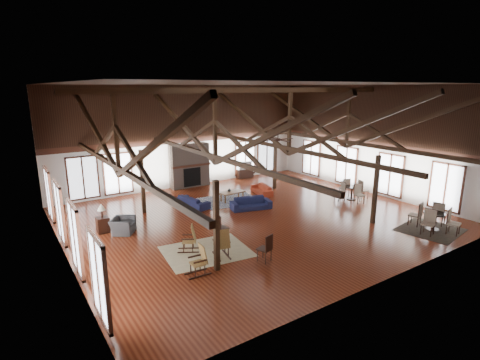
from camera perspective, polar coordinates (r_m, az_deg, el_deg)
floor at (r=17.45m, az=2.13°, el=-5.71°), size 16.00×16.00×0.00m
ceiling at (r=16.44m, az=2.33°, el=14.39°), size 16.00×14.00×0.02m
wall_back at (r=22.68m, az=-8.20°, el=6.54°), size 16.00×0.02×6.00m
wall_front at (r=11.86m, az=22.35°, el=-1.13°), size 16.00×0.02×6.00m
wall_left at (r=13.74m, az=-26.01°, el=0.46°), size 0.02×14.00×6.00m
wall_right at (r=22.27m, az=19.29°, el=5.77°), size 0.02×14.00×6.00m
roof_truss at (r=16.54m, az=2.26°, el=7.55°), size 15.60×14.07×3.14m
post_grid at (r=17.00m, az=2.18°, el=-0.87°), size 8.16×7.16×3.05m
fireplace at (r=22.66m, az=-7.69°, el=2.16°), size 2.50×0.69×2.60m
ceiling_fan at (r=16.09m, az=5.80°, el=6.25°), size 1.60×1.60×0.75m
sofa_navy_front at (r=18.54m, az=1.68°, el=-3.57°), size 2.13×1.26×0.58m
sofa_navy_left at (r=19.03m, az=-7.20°, el=-3.26°), size 2.00×1.16×0.55m
sofa_orange at (r=21.21m, az=3.31°, el=-1.44°), size 1.81×1.02×0.50m
coffee_table at (r=19.81m, az=-1.22°, el=-1.94°), size 1.35×0.73×0.50m
vase at (r=19.78m, az=-1.63°, el=-1.51°), size 0.21×0.21×0.19m
armchair at (r=16.30m, az=-17.42°, el=-6.64°), size 1.26×1.29×0.63m
side_table_lamp at (r=16.59m, az=-20.21°, el=-5.95°), size 0.48×0.48×1.24m
rocking_chair_a at (r=13.98m, az=-7.51°, el=-8.89°), size 0.88×0.75×1.01m
rocking_chair_b at (r=13.36m, az=-2.71°, el=-9.74°), size 0.59×0.90×1.07m
rocking_chair_c at (r=12.34m, az=-6.09°, el=-12.07°), size 0.80×0.47×1.01m
side_chair_a at (r=14.73m, az=-3.13°, el=-6.91°), size 0.50×0.50×1.09m
side_chair_b at (r=13.02m, az=4.09°, el=-10.04°), size 0.54×0.54×1.00m
cafe_table_near at (r=17.79m, az=27.45°, el=-5.16°), size 2.06×2.06×1.05m
cafe_table_far at (r=20.92m, az=16.67°, el=-1.53°), size 1.94×1.94×0.99m
cup_near at (r=17.72m, az=27.59°, el=-4.30°), size 0.13×0.13×0.09m
cup_far at (r=20.83m, az=16.97°, el=-0.86°), size 0.12×0.12×0.09m
tv_console at (r=24.93m, az=0.72°, el=1.02°), size 1.16×0.43×0.58m
television at (r=24.83m, az=0.77°, el=2.26°), size 0.91×0.20×0.52m
rug_tan at (r=14.05m, az=-5.12°, el=-10.77°), size 3.32×2.76×0.01m
rug_navy at (r=20.01m, az=-1.62°, el=-3.09°), size 3.25×2.59×0.01m
rug_dark at (r=17.89m, az=26.99°, el=-6.77°), size 2.74×2.56×0.01m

